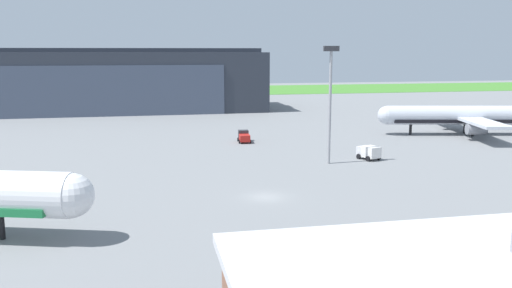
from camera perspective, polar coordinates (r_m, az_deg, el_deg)
ground_plane at (r=62.85m, az=1.07°, el=-5.81°), size 440.00×440.00×0.00m
grass_field_strip at (r=233.80m, az=-8.29°, el=5.76°), size 440.00×56.00×0.08m
maintenance_hangar at (r=160.25m, az=-19.09°, el=6.45°), size 108.25×29.70×18.15m
airliner_far_left at (r=117.04m, az=21.65°, el=2.86°), size 34.77×31.69×12.78m
stair_truck at (r=100.32m, az=-1.32°, el=0.81°), size 2.53×4.44×2.13m
ops_van at (r=86.02m, az=12.22°, el=-0.85°), size 3.44×4.11×2.21m
apron_light_mast at (r=80.56m, az=8.10°, el=5.29°), size 2.40×0.50×18.01m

